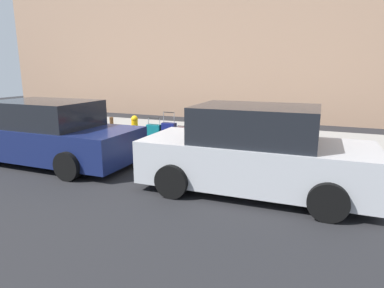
% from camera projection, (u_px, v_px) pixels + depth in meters
% --- Properties ---
extents(ground_plane, '(40.00, 40.00, 0.00)m').
position_uv_depth(ground_plane, '(115.00, 151.00, 9.76)').
color(ground_plane, black).
extents(sidewalk_curb, '(18.00, 5.00, 0.14)m').
position_uv_depth(sidewalk_curb, '(156.00, 133.00, 11.99)').
color(sidewalk_curb, gray).
rests_on(sidewalk_curb, ground_plane).
extents(building_facade_sidewalk_side, '(24.00, 3.00, 11.02)m').
position_uv_depth(building_facade_sidewalk_side, '(214.00, 4.00, 16.37)').
color(building_facade_sidewalk_side, '#9E7A60').
rests_on(building_facade_sidewalk_side, ground_plane).
extents(suitcase_teal_0, '(0.45, 0.25, 0.84)m').
position_uv_depth(suitcase_teal_0, '(264.00, 140.00, 8.69)').
color(suitcase_teal_0, '#0F606B').
rests_on(suitcase_teal_0, sidewalk_curb).
extents(suitcase_silver_1, '(0.36, 0.24, 0.83)m').
position_uv_depth(suitcase_silver_1, '(248.00, 138.00, 8.91)').
color(suitcase_silver_1, '#9EA0A8').
rests_on(suitcase_silver_1, sidewalk_curb).
extents(suitcase_red_2, '(0.45, 0.22, 0.87)m').
position_uv_depth(suitcase_red_2, '(231.00, 140.00, 9.03)').
color(suitcase_red_2, red).
rests_on(suitcase_red_2, sidewalk_curb).
extents(suitcase_olive_3, '(0.41, 0.25, 0.74)m').
position_uv_depth(suitcase_olive_3, '(214.00, 141.00, 9.18)').
color(suitcase_olive_3, '#59601E').
rests_on(suitcase_olive_3, sidewalk_curb).
extents(suitcase_black_4, '(0.38, 0.24, 0.98)m').
position_uv_depth(suitcase_black_4, '(202.00, 136.00, 9.47)').
color(suitcase_black_4, black).
rests_on(suitcase_black_4, sidewalk_curb).
extents(suitcase_maroon_5, '(0.51, 0.21, 0.63)m').
position_uv_depth(suitcase_maroon_5, '(185.00, 137.00, 9.56)').
color(suitcase_maroon_5, maroon).
rests_on(suitcase_maroon_5, sidewalk_curb).
extents(suitcase_navy_6, '(0.42, 0.23, 1.01)m').
position_uv_depth(suitcase_navy_6, '(169.00, 134.00, 9.74)').
color(suitcase_navy_6, navy).
rests_on(suitcase_navy_6, sidewalk_curb).
extents(suitcase_teal_7, '(0.44, 0.22, 0.82)m').
position_uv_depth(suitcase_teal_7, '(154.00, 134.00, 9.89)').
color(suitcase_teal_7, '#0F606B').
rests_on(suitcase_teal_7, sidewalk_curb).
extents(fire_hydrant, '(0.39, 0.21, 0.82)m').
position_uv_depth(fire_hydrant, '(135.00, 128.00, 10.20)').
color(fire_hydrant, '#D89E0C').
rests_on(fire_hydrant, sidewalk_curb).
extents(bollard_post, '(0.12, 0.12, 0.75)m').
position_uv_depth(bollard_post, '(112.00, 129.00, 10.36)').
color(bollard_post, brown).
rests_on(bollard_post, sidewalk_curb).
extents(parking_meter, '(0.12, 0.09, 1.27)m').
position_uv_depth(parking_meter, '(311.00, 125.00, 8.41)').
color(parking_meter, slate).
rests_on(parking_meter, sidewalk_curb).
extents(parked_car_silver_0, '(4.39, 2.10, 1.69)m').
position_uv_depth(parked_car_silver_0, '(255.00, 152.00, 6.36)').
color(parked_car_silver_0, '#B2B5BA').
rests_on(parked_car_silver_0, ground_plane).
extents(parked_car_navy_1, '(4.77, 2.10, 1.59)m').
position_uv_depth(parked_car_navy_1, '(47.00, 134.00, 8.37)').
color(parked_car_navy_1, '#141E4C').
rests_on(parked_car_navy_1, ground_plane).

